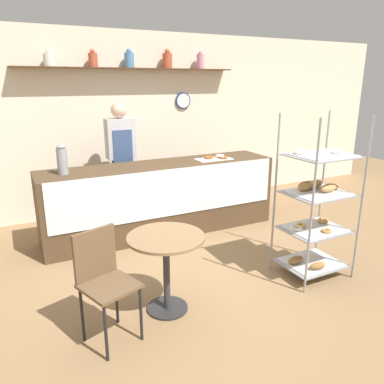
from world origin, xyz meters
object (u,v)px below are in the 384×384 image
at_px(cafe_chair, 103,274).
at_px(donut_tray_counter, 216,158).
at_px(pastry_rack, 316,210).
at_px(person_worker, 121,158).
at_px(coffee_carafe, 62,160).
at_px(cafe_table, 166,255).

height_order(cafe_chair, donut_tray_counter, donut_tray_counter).
height_order(pastry_rack, person_worker, person_worker).
bearing_deg(coffee_carafe, cafe_chair, -90.58).
height_order(pastry_rack, cafe_chair, pastry_rack).
bearing_deg(cafe_table, person_worker, 82.47).
bearing_deg(donut_tray_counter, pastry_rack, -84.29).
bearing_deg(coffee_carafe, cafe_table, -71.87).
bearing_deg(person_worker, pastry_rack, -61.23).
bearing_deg(donut_tray_counter, cafe_table, -131.20).
height_order(person_worker, donut_tray_counter, person_worker).
bearing_deg(pastry_rack, donut_tray_counter, 95.71).
xyz_separation_m(pastry_rack, coffee_carafe, (-2.19, 1.79, 0.39)).
xyz_separation_m(pastry_rack, person_worker, (-1.32, 2.40, 0.22)).
distance_m(person_worker, cafe_chair, 2.63).
distance_m(person_worker, coffee_carafe, 1.07).
xyz_separation_m(pastry_rack, donut_tray_counter, (-0.17, 1.74, 0.24)).
bearing_deg(pastry_rack, coffee_carafe, 140.65).
bearing_deg(person_worker, cafe_table, -97.53).
bearing_deg(person_worker, cafe_chair, -109.97).
xyz_separation_m(person_worker, coffee_carafe, (-0.87, -0.61, 0.17)).
distance_m(pastry_rack, donut_tray_counter, 1.76).
xyz_separation_m(person_worker, donut_tray_counter, (1.15, -0.66, 0.02)).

